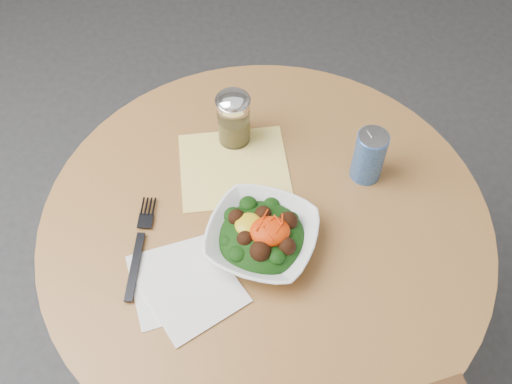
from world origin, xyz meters
TOP-DOWN VIEW (x-y plane):
  - ground at (0.00, 0.00)m, footprint 6.00×6.00m
  - table at (0.00, 0.00)m, footprint 0.90×0.90m
  - cloth_napkin at (-0.06, 0.13)m, footprint 0.24×0.22m
  - paper_napkins at (-0.16, -0.14)m, footprint 0.24×0.23m
  - salad_bowl at (-0.01, -0.06)m, footprint 0.27×0.27m
  - fork at (-0.25, -0.04)m, footprint 0.05×0.23m
  - spice_shaker at (-0.05, 0.22)m, footprint 0.07×0.07m
  - beverage_can at (0.22, 0.10)m, footprint 0.06×0.06m

SIDE VIEW (x-z plane):
  - ground at x=0.00m, z-range 0.00..0.00m
  - table at x=0.00m, z-range 0.18..0.93m
  - cloth_napkin at x=-0.06m, z-range 0.75..0.75m
  - paper_napkins at x=-0.16m, z-range 0.75..0.75m
  - fork at x=-0.25m, z-range 0.75..0.76m
  - salad_bowl at x=-0.01m, z-range 0.74..0.82m
  - beverage_can at x=0.22m, z-range 0.75..0.87m
  - spice_shaker at x=-0.05m, z-range 0.75..0.88m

